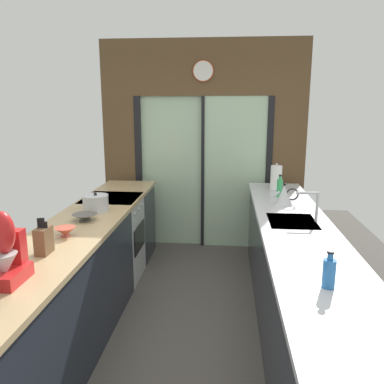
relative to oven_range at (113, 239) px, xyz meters
The scene contains 15 objects.
ground_plane 1.21m from the oven_range, 35.58° to the right, with size 5.04×7.60×0.02m, color #4C4742.
back_wall_unit 1.81m from the oven_range, 51.68° to the left, with size 2.64×0.12×2.70m.
left_counter_run 1.12m from the oven_range, 90.08° to the right, with size 0.62×3.80×0.92m.
right_counter_run 2.05m from the oven_range, 27.56° to the right, with size 0.62×3.80×0.92m.
sink_faucet 2.18m from the oven_range, 19.61° to the right, with size 0.19×0.02×0.26m.
oven_range is the anchor object (origin of this frame).
mixing_bowl_mid 1.36m from the oven_range, 89.17° to the right, with size 0.16×0.16×0.07m.
mixing_bowl_far 0.99m from the oven_range, 88.76° to the right, with size 0.21×0.21×0.06m.
knife_block 1.71m from the oven_range, 89.35° to the right, with size 0.08×0.14×0.25m.
stand_mixer 2.15m from the oven_range, 89.49° to the right, with size 0.17×0.27×0.42m.
stock_pot 0.78m from the oven_range, 88.10° to the right, with size 0.24×0.24×0.18m.
kettle 1.89m from the oven_range, ahead, with size 0.26×0.17×0.22m.
soap_bottle_near 2.72m from the oven_range, 47.46° to the right, with size 0.07×0.07×0.21m.
soap_bottle_far 1.90m from the oven_range, ahead, with size 0.06×0.06×0.24m.
paper_towel_roll 1.98m from the oven_range, 16.91° to the left, with size 0.15×0.15×0.31m.
Camera 1 is at (0.33, -2.77, 1.91)m, focal length 36.98 mm.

